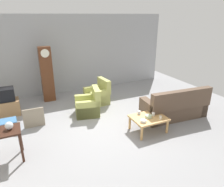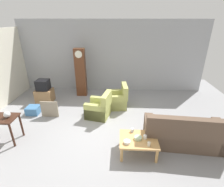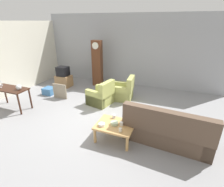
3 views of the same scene
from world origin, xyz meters
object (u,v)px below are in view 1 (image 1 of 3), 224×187
Objects in this scene: armchair_olive_far at (98,96)px; cup_white_porcelain at (153,114)px; grandfather_clock at (47,74)px; cup_cream_tall at (160,118)px; couch_floral at (175,107)px; armchair_olive_near at (89,106)px; bowl_white_stacked at (143,121)px; glass_dome_cloche at (9,126)px; tv_crt at (6,94)px; tv_stand_cabinet at (9,107)px; storage_box_blue at (9,125)px; framed_picture_leaning at (34,118)px; bowl_shallow_green at (149,116)px; cup_blue_rimmed at (139,112)px; coffee_table_wood at (149,119)px.

cup_white_porcelain is at bearing -73.36° from armchair_olive_far.
grandfather_clock is 21.52× the size of cup_cream_tall.
couch_floral reaches higher than armchair_olive_near.
glass_dome_cloche is at bearing 171.03° from bowl_white_stacked.
tv_crt is at bearing 152.87° from couch_floral.
storage_box_blue is at bearing -91.16° from tv_stand_cabinet.
couch_floral is 12.14× the size of glass_dome_cloche.
bowl_white_stacked is (2.66, -1.82, 0.18)m from framed_picture_leaning.
bowl_shallow_green is at bearing -38.36° from tv_stand_cabinet.
cup_blue_rimmed is at bearing 71.45° from bowl_white_stacked.
framed_picture_leaning is at bearing -14.51° from storage_box_blue.
cup_blue_rimmed is 0.51× the size of bowl_shallow_green.
tv_crt reaches higher than framed_picture_leaning.
cup_cream_tall is at bearing -8.70° from glass_dome_cloche.
grandfather_clock reaches higher than tv_crt.
coffee_table_wood is 3.58m from glass_dome_cloche.
cup_blue_rimmed is at bearing -36.25° from tv_crt.
tv_crt is (-1.43, -0.71, -0.32)m from grandfather_clock.
cup_cream_tall is at bearing -38.72° from tv_stand_cabinet.
grandfather_clock reaches higher than framed_picture_leaning.
armchair_olive_near is 1.75m from framed_picture_leaning.
couch_floral reaches higher than tv_crt.
couch_floral is at bearing -29.72° from armchair_olive_near.
coffee_table_wood is 4.62m from tv_stand_cabinet.
glass_dome_cloche reaches higher than armchair_olive_far.
cup_white_porcelain reaches higher than bowl_shallow_green.
armchair_olive_far is at bearing 102.58° from bowl_shallow_green.
armchair_olive_far is 4.67× the size of bowl_shallow_green.
framed_picture_leaning is at bearing 150.65° from bowl_shallow_green.
grandfather_clock reaches higher than bowl_shallow_green.
coffee_table_wood is 0.35m from cup_cream_tall.
storage_box_blue is at bearing -91.16° from tv_crt.
grandfather_clock is at bearing 146.78° from armchair_olive_far.
bowl_white_stacked is at bearing -62.93° from grandfather_clock.
framed_picture_leaning is at bearing -111.32° from grandfather_clock.
cup_white_porcelain is (0.16, 0.01, 0.11)m from coffee_table_wood.
bowl_shallow_green is (-0.24, 0.23, -0.01)m from cup_cream_tall.
coffee_table_wood is 4.09m from storage_box_blue.
cup_white_porcelain reaches higher than cup_cream_tall.
cup_white_porcelain is 0.18m from bowl_shallow_green.
storage_box_blue is at bearing 153.25° from bowl_shallow_green.
tv_crt is at bearing 119.27° from framed_picture_leaning.
cup_white_porcelain is (3.80, -2.83, 0.23)m from tv_stand_cabinet.
armchair_olive_near is at bearing 150.28° from couch_floral.
tv_stand_cabinet is 4.94m from cup_cream_tall.
bowl_shallow_green is (2.19, -3.57, -0.58)m from grandfather_clock.
cup_blue_rimmed is at bearing 115.92° from coffee_table_wood.
armchair_olive_near is 9.36× the size of cup_white_porcelain.
framed_picture_leaning is 6.17× the size of cup_cream_tall.
grandfather_clock reaches higher than cup_cream_tall.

